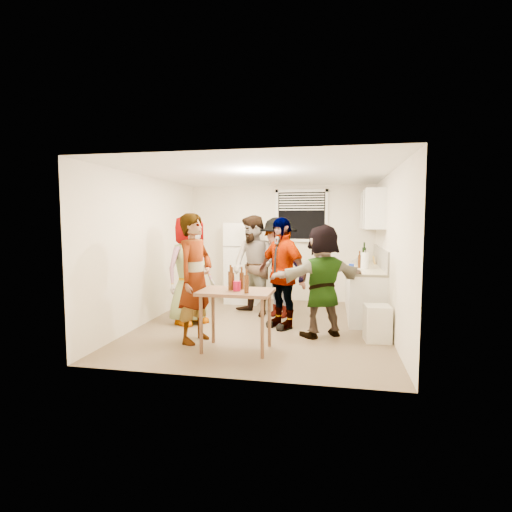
% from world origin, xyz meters
% --- Properties ---
extents(room, '(4.00, 4.50, 2.50)m').
position_xyz_m(room, '(0.00, 0.00, 0.00)').
color(room, white).
rests_on(room, ground).
extents(window, '(1.12, 0.10, 1.06)m').
position_xyz_m(window, '(0.45, 2.21, 1.85)').
color(window, white).
rests_on(window, room).
extents(refrigerator, '(0.70, 0.70, 1.70)m').
position_xyz_m(refrigerator, '(-0.75, 1.88, 0.85)').
color(refrigerator, white).
rests_on(refrigerator, ground).
extents(counter_lower, '(0.60, 2.20, 0.86)m').
position_xyz_m(counter_lower, '(1.70, 1.15, 0.43)').
color(counter_lower, white).
rests_on(counter_lower, ground).
extents(countertop, '(0.64, 2.22, 0.04)m').
position_xyz_m(countertop, '(1.70, 1.15, 0.88)').
color(countertop, beige).
rests_on(countertop, counter_lower).
extents(backsplash, '(0.03, 2.20, 0.36)m').
position_xyz_m(backsplash, '(1.99, 1.15, 1.08)').
color(backsplash, beige).
rests_on(backsplash, countertop).
extents(upper_cabinets, '(0.34, 1.60, 0.70)m').
position_xyz_m(upper_cabinets, '(1.83, 1.35, 1.95)').
color(upper_cabinets, white).
rests_on(upper_cabinets, room).
extents(kettle, '(0.26, 0.22, 0.20)m').
position_xyz_m(kettle, '(1.65, 1.40, 0.90)').
color(kettle, silver).
rests_on(kettle, countertop).
extents(paper_towel, '(0.13, 0.13, 0.28)m').
position_xyz_m(paper_towel, '(1.68, 0.83, 0.90)').
color(paper_towel, white).
rests_on(paper_towel, countertop).
extents(wine_bottle, '(0.08, 0.08, 0.30)m').
position_xyz_m(wine_bottle, '(1.75, 1.94, 0.90)').
color(wine_bottle, black).
rests_on(wine_bottle, countertop).
extents(beer_bottle_counter, '(0.06, 0.06, 0.23)m').
position_xyz_m(beer_bottle_counter, '(1.60, 0.95, 0.90)').
color(beer_bottle_counter, '#47230C').
rests_on(beer_bottle_counter, countertop).
extents(blue_cup, '(0.09, 0.09, 0.12)m').
position_xyz_m(blue_cup, '(1.44, 0.52, 0.90)').
color(blue_cup, '#0D2CCC').
rests_on(blue_cup, countertop).
extents(picture_frame, '(0.02, 0.18, 0.15)m').
position_xyz_m(picture_frame, '(1.92, 1.66, 0.98)').
color(picture_frame, gold).
rests_on(picture_frame, countertop).
extents(trash_bin, '(0.39, 0.39, 0.52)m').
position_xyz_m(trash_bin, '(1.78, -0.50, 0.25)').
color(trash_bin, silver).
rests_on(trash_bin, ground).
extents(serving_table, '(0.99, 0.67, 0.82)m').
position_xyz_m(serving_table, '(-0.14, -1.28, 0.00)').
color(serving_table, brown).
rests_on(serving_table, ground).
extents(beer_bottle_table, '(0.07, 0.07, 0.25)m').
position_xyz_m(beer_bottle_table, '(-0.21, -1.28, 0.82)').
color(beer_bottle_table, '#47230C').
rests_on(beer_bottle_table, serving_table).
extents(red_cup, '(0.10, 0.10, 0.13)m').
position_xyz_m(red_cup, '(-0.12, -1.32, 0.82)').
color(red_cup, '#AA082F').
rests_on(red_cup, serving_table).
extents(guest_grey, '(2.03, 1.78, 0.59)m').
position_xyz_m(guest_grey, '(-1.26, -0.03, 0.00)').
color(guest_grey, gray).
rests_on(guest_grey, ground).
extents(guest_stripe, '(1.97, 1.16, 0.44)m').
position_xyz_m(guest_stripe, '(-0.81, -1.00, 0.00)').
color(guest_stripe, '#141933').
rests_on(guest_stripe, ground).
extents(guest_back_left, '(1.84, 2.01, 0.70)m').
position_xyz_m(guest_back_left, '(-0.30, 0.75, 0.00)').
color(guest_back_left, brown).
rests_on(guest_back_left, ground).
extents(guest_back_right, '(1.86, 2.14, 0.67)m').
position_xyz_m(guest_back_right, '(0.17, 0.70, 0.00)').
color(guest_back_right, '#424247').
rests_on(guest_back_right, ground).
extents(guest_black, '(1.97, 2.06, 0.44)m').
position_xyz_m(guest_black, '(0.31, -0.02, 0.00)').
color(guest_black, black).
rests_on(guest_black, ground).
extents(guest_orange, '(2.24, 2.28, 0.50)m').
position_xyz_m(guest_orange, '(0.98, -0.38, 0.00)').
color(guest_orange, '#E2944E').
rests_on(guest_orange, ground).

